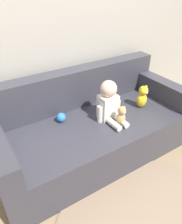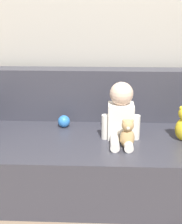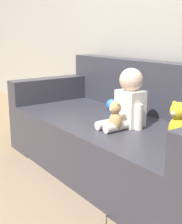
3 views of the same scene
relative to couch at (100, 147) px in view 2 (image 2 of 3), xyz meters
name	(u,v)px [view 2 (image 2 of 3)]	position (x,y,z in m)	size (l,w,h in m)	color
ground_plane	(99,185)	(0.00, -0.06, -0.29)	(12.00, 12.00, 0.00)	#9E8460
wall_back	(102,4)	(0.00, 0.48, 1.01)	(8.00, 0.05, 2.60)	#ADA89E
couch	(100,147)	(0.00, 0.00, 0.00)	(1.97, 0.91, 0.82)	#383842
person_baby	(121,115)	(0.14, -0.10, 0.29)	(0.26, 0.33, 0.40)	white
teddy_bear_brown	(127,134)	(0.18, -0.25, 0.22)	(0.10, 0.09, 0.20)	tan
toy_ball	(64,121)	(-0.28, 0.10, 0.16)	(0.09, 0.09, 0.09)	#337FDB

